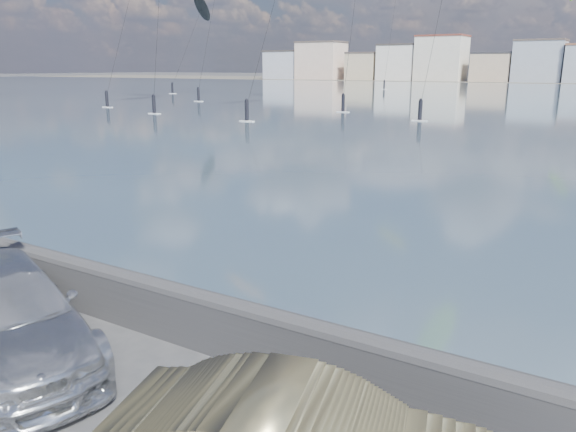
# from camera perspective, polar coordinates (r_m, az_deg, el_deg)

# --- Properties ---
(ground) EXTENTS (700.00, 700.00, 0.00)m
(ground) POSITION_cam_1_polar(r_m,az_deg,el_deg) (8.59, -21.33, -19.51)
(ground) COLOR #333335
(ground) RESTS_ON ground
(seawall) EXTENTS (400.00, 0.36, 1.08)m
(seawall) POSITION_cam_1_polar(r_m,az_deg,el_deg) (9.89, -9.06, -9.98)
(seawall) COLOR #28282B
(seawall) RESTS_ON ground
(car_silver) EXTENTS (5.82, 3.98, 1.57)m
(car_silver) POSITION_cam_1_polar(r_m,az_deg,el_deg) (10.45, -27.11, -8.92)
(car_silver) COLOR silver
(car_silver) RESTS_ON ground
(kitesurfer_8) EXTENTS (4.67, 14.33, 18.01)m
(kitesurfer_8) POSITION_cam_1_polar(r_m,az_deg,el_deg) (112.95, -8.79, 20.09)
(kitesurfer_8) COLOR black
(kitesurfer_8) RESTS_ON ground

